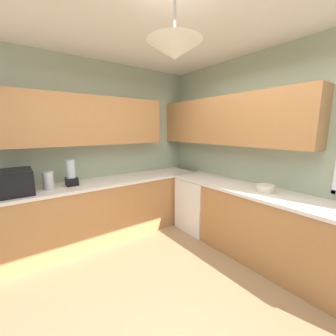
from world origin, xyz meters
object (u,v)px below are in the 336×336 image
(microwave, at_px, (15,182))
(kettle, at_px, (48,181))
(bowl, at_px, (265,188))
(blender_appliance, at_px, (71,174))
(dishwasher, at_px, (200,204))

(microwave, relative_size, kettle, 2.08)
(microwave, xyz_separation_m, bowl, (1.76, 2.50, -0.10))
(kettle, bearing_deg, blender_appliance, 94.02)
(microwave, bearing_deg, kettle, 86.68)
(dishwasher, height_order, microwave, microwave)
(kettle, relative_size, blender_appliance, 0.64)
(dishwasher, xyz_separation_m, blender_appliance, (-0.66, -1.84, 0.64))
(bowl, bearing_deg, dishwasher, -178.44)
(microwave, distance_m, blender_appliance, 0.63)
(microwave, distance_m, kettle, 0.35)
(bowl, bearing_deg, kettle, -128.97)
(dishwasher, bearing_deg, kettle, -106.77)
(dishwasher, distance_m, kettle, 2.30)
(dishwasher, bearing_deg, microwave, -104.96)
(kettle, height_order, blender_appliance, blender_appliance)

